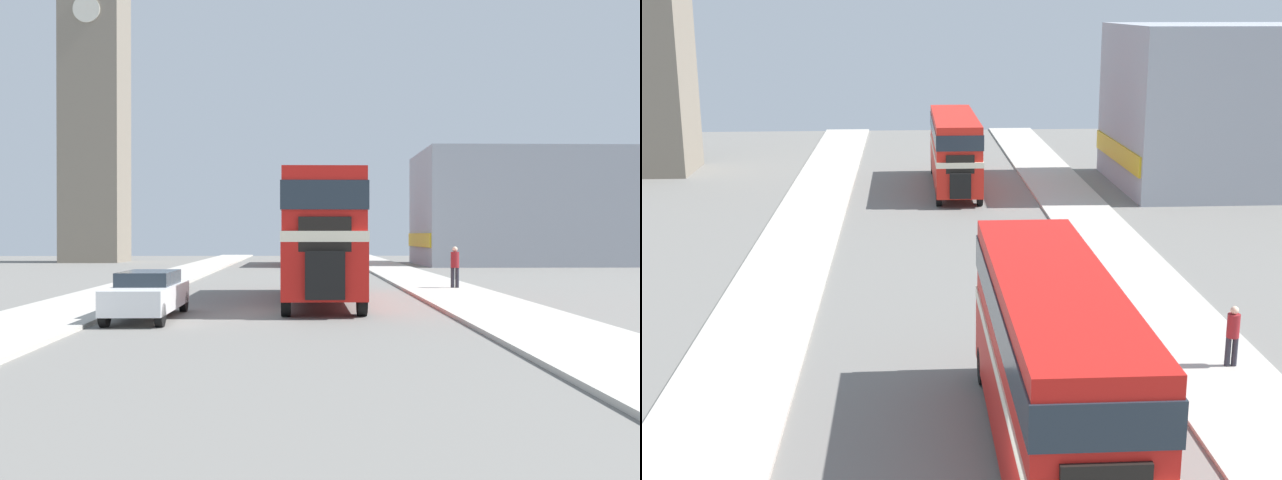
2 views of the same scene
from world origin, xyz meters
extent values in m
cube|color=red|center=(1.26, 3.88, 1.35)|extent=(2.54, 10.89, 1.73)
cube|color=beige|center=(1.26, 3.88, 2.38)|extent=(2.57, 10.95, 0.32)
cube|color=red|center=(1.26, 3.88, 3.48)|extent=(2.49, 10.67, 1.89)
cube|color=#232D38|center=(1.26, 3.88, 3.58)|extent=(2.57, 10.78, 0.85)
cylinder|color=black|center=(0.13, 8.41, 0.51)|extent=(0.28, 1.02, 1.02)
cylinder|color=black|center=(2.39, 8.41, 0.51)|extent=(0.28, 1.02, 1.02)
cube|color=red|center=(0.80, 35.53, 1.29)|extent=(2.41, 10.90, 1.62)
cube|color=beige|center=(0.80, 35.53, 2.25)|extent=(2.44, 10.95, 0.29)
cube|color=red|center=(0.80, 35.53, 3.28)|extent=(2.37, 10.68, 1.76)
cube|color=#232D38|center=(0.80, 35.53, 3.37)|extent=(2.44, 10.79, 0.79)
cube|color=black|center=(0.80, 29.98, 1.21)|extent=(1.09, 0.20, 1.29)
cube|color=black|center=(0.80, 30.13, 2.31)|extent=(1.45, 0.12, 0.94)
cylinder|color=black|center=(-0.26, 30.90, 0.51)|extent=(0.28, 1.02, 1.02)
cylinder|color=black|center=(1.87, 30.90, 0.51)|extent=(0.28, 1.02, 1.02)
cylinder|color=black|center=(-0.26, 40.06, 0.51)|extent=(0.28, 1.02, 1.02)
cylinder|color=black|center=(1.87, 40.06, 0.51)|extent=(0.28, 1.02, 1.02)
cylinder|color=#282833|center=(7.17, 8.90, 0.55)|extent=(0.16, 0.16, 0.87)
cylinder|color=#282833|center=(7.37, 8.90, 0.55)|extent=(0.16, 0.16, 0.87)
cylinder|color=maroon|center=(7.27, 8.90, 1.33)|extent=(0.36, 0.36, 0.69)
sphere|color=beige|center=(7.27, 8.90, 1.79)|extent=(0.24, 0.24, 0.24)
cube|color=gold|center=(10.08, 35.43, 2.00)|extent=(0.12, 10.43, 1.09)
camera|label=1|loc=(0.60, -21.90, 2.43)|focal=40.00mm
camera|label=2|loc=(-1.87, -14.28, 10.10)|focal=50.00mm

